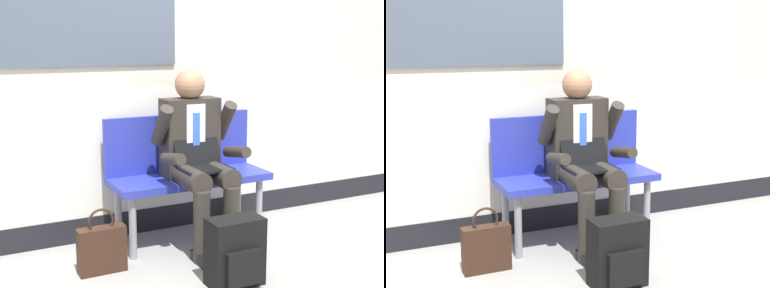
# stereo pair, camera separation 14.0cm
# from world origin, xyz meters

# --- Properties ---
(ground_plane) EXTENTS (18.00, 18.00, 0.00)m
(ground_plane) POSITION_xyz_m (0.00, 0.00, 0.00)
(ground_plane) COLOR gray
(station_wall) EXTENTS (6.05, 0.17, 3.08)m
(station_wall) POSITION_xyz_m (-0.01, 0.74, 1.53)
(station_wall) COLOR beige
(station_wall) RESTS_ON ground
(bench_with_person) EXTENTS (1.14, 0.42, 0.90)m
(bench_with_person) POSITION_xyz_m (0.16, 0.46, 0.53)
(bench_with_person) COLOR #28339E
(bench_with_person) RESTS_ON ground
(person_seated) EXTENTS (0.57, 0.70, 1.23)m
(person_seated) POSITION_xyz_m (0.16, 0.26, 0.66)
(person_seated) COLOR #2D2823
(person_seated) RESTS_ON ground
(backpack) EXTENTS (0.33, 0.22, 0.41)m
(backpack) POSITION_xyz_m (0.08, -0.39, 0.20)
(backpack) COLOR black
(backpack) RESTS_ON ground
(handbag) EXTENTS (0.30, 0.10, 0.42)m
(handbag) POSITION_xyz_m (-0.57, 0.13, 0.16)
(handbag) COLOR #331E14
(handbag) RESTS_ON ground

